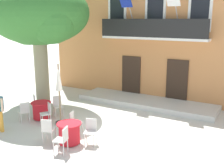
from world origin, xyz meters
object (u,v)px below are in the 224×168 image
cafe_chair_middle_1 (47,112)px  cafe_umbrella (59,85)px  cafe_chair_near_tree_0 (62,139)px  cafe_chair_middle_0 (24,111)px  plane_tree (38,16)px  cafe_chair_near_tree_2 (75,121)px  cafe_chair_middle_3 (37,103)px  cafe_table_middle (41,110)px  cafe_chair_near_tree_3 (48,129)px  cafe_chair_near_tree_1 (91,130)px  cafe_chair_middle_2 (58,105)px  cafe_table_near_tree (69,133)px

cafe_chair_middle_1 → cafe_umbrella: bearing=36.0°
cafe_chair_near_tree_0 → cafe_chair_middle_0: size_ratio=1.00×
plane_tree → cafe_chair_near_tree_2: 5.67m
cafe_chair_middle_3 → cafe_chair_near_tree_0: bearing=-34.1°
cafe_chair_middle_0 → cafe_table_middle: bearing=68.0°
cafe_chair_middle_1 → cafe_chair_near_tree_3: bearing=-46.0°
cafe_chair_near_tree_1 → cafe_chair_middle_0: size_ratio=1.00×
cafe_chair_near_tree_1 → cafe_chair_middle_1: same height
cafe_chair_near_tree_0 → cafe_umbrella: (-1.79, 1.98, 1.14)m
cafe_chair_middle_1 → cafe_chair_middle_2: same height
cafe_chair_near_tree_1 → cafe_table_near_tree: bearing=-154.1°
cafe_chair_middle_0 → cafe_chair_middle_2: size_ratio=1.00×
cafe_chair_middle_2 → cafe_table_near_tree: bearing=-41.5°
cafe_chair_near_tree_3 → cafe_table_middle: size_ratio=1.05×
cafe_table_near_tree → cafe_chair_near_tree_2: (-0.30, 0.69, 0.14)m
cafe_chair_near_tree_0 → cafe_table_middle: (-2.89, 2.01, -0.14)m
cafe_chair_near_tree_2 → cafe_umbrella: 1.76m
cafe_table_near_tree → cafe_table_middle: same height
cafe_chair_middle_0 → cafe_chair_middle_2: (0.66, 1.35, 0.00)m
cafe_table_middle → cafe_umbrella: size_ratio=0.34×
cafe_chair_near_tree_0 → cafe_table_middle: cafe_chair_near_tree_0 is taller
cafe_chair_near_tree_0 → cafe_chair_near_tree_2: size_ratio=1.00×
cafe_table_middle → cafe_umbrella: cafe_umbrella is taller
cafe_chair_middle_2 → plane_tree: bearing=155.5°
cafe_chair_near_tree_1 → cafe_umbrella: 2.64m
cafe_chair_near_tree_1 → cafe_chair_middle_3: same height
cafe_table_middle → cafe_chair_middle_2: cafe_chair_middle_2 is taller
cafe_chair_near_tree_3 → plane_tree: bearing=136.3°
plane_tree → cafe_chair_near_tree_2: plane_tree is taller
cafe_chair_near_tree_3 → cafe_umbrella: (-0.83, 1.63, 1.14)m
cafe_umbrella → cafe_chair_near_tree_3: bearing=-62.9°
cafe_chair_near_tree_2 → cafe_chair_near_tree_3: bearing=-109.7°
cafe_table_near_tree → cafe_chair_near_tree_3: bearing=-153.0°
cafe_umbrella → cafe_chair_near_tree_2: bearing=-26.2°
plane_tree → cafe_chair_near_tree_3: size_ratio=6.66×
cafe_umbrella → cafe_table_middle: bearing=178.4°
cafe_chair_middle_0 → cafe_chair_near_tree_3: bearing=-23.4°
plane_tree → cafe_umbrella: 3.91m
plane_tree → cafe_table_middle: (1.27, -1.40, -4.04)m
cafe_chair_near_tree_0 → cafe_chair_middle_2: 3.66m
plane_tree → cafe_chair_near_tree_3: plane_tree is taller
cafe_chair_middle_1 → cafe_table_near_tree: bearing=-26.6°
cafe_chair_near_tree_0 → cafe_chair_middle_0: bearing=157.5°
cafe_table_near_tree → cafe_table_middle: 2.92m
plane_tree → cafe_chair_middle_2: bearing=-24.5°
cafe_table_near_tree → cafe_chair_middle_0: bearing=168.0°
cafe_chair_middle_2 → cafe_chair_middle_0: bearing=-116.2°
cafe_chair_near_tree_3 → cafe_table_middle: (-1.93, 1.66, -0.14)m
cafe_chair_near_tree_0 → cafe_table_middle: 3.53m
cafe_chair_near_tree_3 → cafe_chair_middle_0: size_ratio=1.00×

